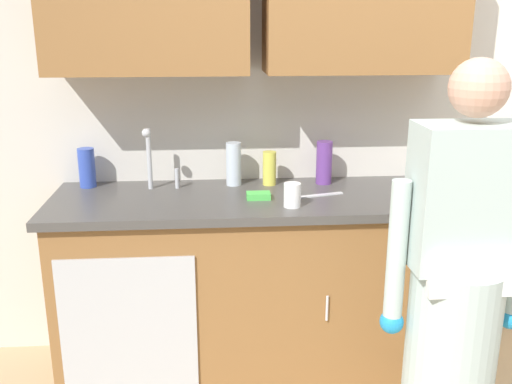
{
  "coord_description": "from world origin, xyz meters",
  "views": [
    {
      "loc": [
        -0.76,
        -1.9,
        1.73
      ],
      "look_at": [
        -0.57,
        0.55,
        1.0
      ],
      "focal_mm": 40.32,
      "sensor_mm": 36.0,
      "label": 1
    }
  ],
  "objects_px": {
    "sink": "(156,200)",
    "bottle_soap": "(234,164)",
    "bottle_water_tall": "(87,168)",
    "knife_on_counter": "(319,195)",
    "sponge": "(258,196)",
    "bottle_water_short": "(269,168)",
    "person_at_sink": "(454,312)",
    "bottle_cleaner_spray": "(324,163)",
    "cup_by_sink": "(292,195)"
  },
  "relations": [
    {
      "from": "bottle_water_tall",
      "to": "bottle_soap",
      "type": "xyz_separation_m",
      "value": [
        0.73,
        -0.02,
        0.01
      ]
    },
    {
      "from": "bottle_water_tall",
      "to": "cup_by_sink",
      "type": "relative_size",
      "value": 1.81
    },
    {
      "from": "bottle_cleaner_spray",
      "to": "bottle_water_short",
      "type": "bearing_deg",
      "value": -179.4
    },
    {
      "from": "person_at_sink",
      "to": "cup_by_sink",
      "type": "bearing_deg",
      "value": 134.21
    },
    {
      "from": "bottle_water_short",
      "to": "sponge",
      "type": "xyz_separation_m",
      "value": [
        -0.07,
        -0.24,
        -0.07
      ]
    },
    {
      "from": "bottle_water_short",
      "to": "bottle_cleaner_spray",
      "type": "relative_size",
      "value": 0.78
    },
    {
      "from": "bottle_soap",
      "to": "sponge",
      "type": "relative_size",
      "value": 1.97
    },
    {
      "from": "bottle_cleaner_spray",
      "to": "bottle_water_tall",
      "type": "distance_m",
      "value": 1.18
    },
    {
      "from": "sink",
      "to": "person_at_sink",
      "type": "height_order",
      "value": "person_at_sink"
    },
    {
      "from": "sink",
      "to": "knife_on_counter",
      "type": "xyz_separation_m",
      "value": [
        0.77,
        -0.04,
        0.02
      ]
    },
    {
      "from": "bottle_water_short",
      "to": "bottle_water_tall",
      "type": "height_order",
      "value": "bottle_water_tall"
    },
    {
      "from": "bottle_water_short",
      "to": "bottle_soap",
      "type": "height_order",
      "value": "bottle_soap"
    },
    {
      "from": "knife_on_counter",
      "to": "sponge",
      "type": "height_order",
      "value": "sponge"
    },
    {
      "from": "sink",
      "to": "bottle_cleaner_spray",
      "type": "bearing_deg",
      "value": 11.98
    },
    {
      "from": "bottle_cleaner_spray",
      "to": "knife_on_counter",
      "type": "relative_size",
      "value": 0.9
    },
    {
      "from": "bottle_water_short",
      "to": "bottle_water_tall",
      "type": "xyz_separation_m",
      "value": [
        -0.91,
        0.03,
        0.01
      ]
    },
    {
      "from": "bottle_water_tall",
      "to": "cup_by_sink",
      "type": "xyz_separation_m",
      "value": [
        0.97,
        -0.4,
        -0.04
      ]
    },
    {
      "from": "sink",
      "to": "bottle_water_short",
      "type": "bearing_deg",
      "value": 17.4
    },
    {
      "from": "bottle_water_short",
      "to": "sponge",
      "type": "distance_m",
      "value": 0.26
    },
    {
      "from": "bottle_cleaner_spray",
      "to": "sink",
      "type": "bearing_deg",
      "value": -168.02
    },
    {
      "from": "bottle_soap",
      "to": "sponge",
      "type": "xyz_separation_m",
      "value": [
        0.1,
        -0.25,
        -0.09
      ]
    },
    {
      "from": "bottle_cleaner_spray",
      "to": "bottle_water_tall",
      "type": "relative_size",
      "value": 1.12
    },
    {
      "from": "sponge",
      "to": "person_at_sink",
      "type": "bearing_deg",
      "value": -45.16
    },
    {
      "from": "bottle_cleaner_spray",
      "to": "sponge",
      "type": "xyz_separation_m",
      "value": [
        -0.35,
        -0.24,
        -0.09
      ]
    },
    {
      "from": "bottle_water_short",
      "to": "bottle_cleaner_spray",
      "type": "distance_m",
      "value": 0.28
    },
    {
      "from": "knife_on_counter",
      "to": "person_at_sink",
      "type": "bearing_deg",
      "value": -76.48
    },
    {
      "from": "sink",
      "to": "person_at_sink",
      "type": "xyz_separation_m",
      "value": [
        1.16,
        -0.75,
        -0.23
      ]
    },
    {
      "from": "bottle_water_short",
      "to": "person_at_sink",
      "type": "bearing_deg",
      "value": -56.79
    },
    {
      "from": "knife_on_counter",
      "to": "sponge",
      "type": "xyz_separation_m",
      "value": [
        -0.29,
        -0.03,
        0.01
      ]
    },
    {
      "from": "person_at_sink",
      "to": "sponge",
      "type": "bearing_deg",
      "value": 134.84
    },
    {
      "from": "sink",
      "to": "bottle_soap",
      "type": "relative_size",
      "value": 2.31
    },
    {
      "from": "sink",
      "to": "cup_by_sink",
      "type": "distance_m",
      "value": 0.65
    },
    {
      "from": "bottle_soap",
      "to": "bottle_cleaner_spray",
      "type": "bearing_deg",
      "value": -0.94
    },
    {
      "from": "cup_by_sink",
      "to": "knife_on_counter",
      "type": "xyz_separation_m",
      "value": [
        0.15,
        0.15,
        -0.05
      ]
    },
    {
      "from": "bottle_water_tall",
      "to": "bottle_soap",
      "type": "distance_m",
      "value": 0.73
    },
    {
      "from": "bottle_water_tall",
      "to": "person_at_sink",
      "type": "bearing_deg",
      "value": -32.24
    },
    {
      "from": "person_at_sink",
      "to": "bottle_water_tall",
      "type": "xyz_separation_m",
      "value": [
        -1.51,
        0.95,
        0.35
      ]
    },
    {
      "from": "bottle_soap",
      "to": "sponge",
      "type": "bearing_deg",
      "value": -67.3
    },
    {
      "from": "bottle_water_short",
      "to": "bottle_soap",
      "type": "bearing_deg",
      "value": 176.68
    },
    {
      "from": "person_at_sink",
      "to": "bottle_water_short",
      "type": "distance_m",
      "value": 1.15
    },
    {
      "from": "cup_by_sink",
      "to": "sponge",
      "type": "xyz_separation_m",
      "value": [
        -0.14,
        0.13,
        -0.04
      ]
    },
    {
      "from": "sink",
      "to": "bottle_water_short",
      "type": "distance_m",
      "value": 0.59
    },
    {
      "from": "bottle_water_tall",
      "to": "knife_on_counter",
      "type": "xyz_separation_m",
      "value": [
        1.12,
        -0.24,
        -0.09
      ]
    },
    {
      "from": "sink",
      "to": "bottle_soap",
      "type": "xyz_separation_m",
      "value": [
        0.37,
        0.18,
        0.12
      ]
    },
    {
      "from": "sink",
      "to": "person_at_sink",
      "type": "bearing_deg",
      "value": -32.93
    },
    {
      "from": "knife_on_counter",
      "to": "bottle_soap",
      "type": "bearing_deg",
      "value": 135.29
    },
    {
      "from": "knife_on_counter",
      "to": "bottle_water_short",
      "type": "bearing_deg",
      "value": 120.13
    },
    {
      "from": "knife_on_counter",
      "to": "bottle_cleaner_spray",
      "type": "bearing_deg",
      "value": 59.04
    },
    {
      "from": "bottle_water_tall",
      "to": "knife_on_counter",
      "type": "distance_m",
      "value": 1.15
    },
    {
      "from": "bottle_water_tall",
      "to": "knife_on_counter",
      "type": "height_order",
      "value": "bottle_water_tall"
    }
  ]
}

